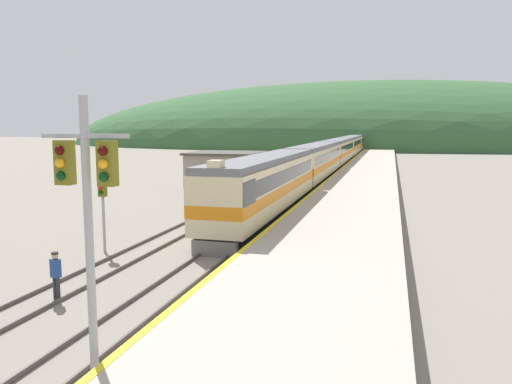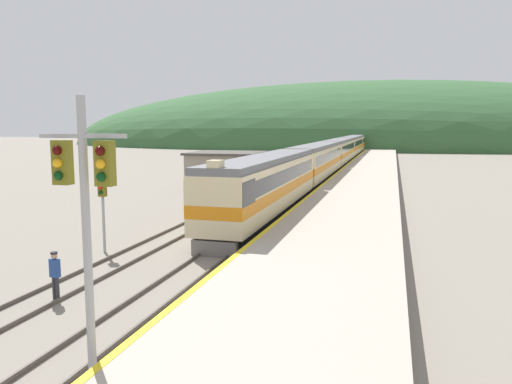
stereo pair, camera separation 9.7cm
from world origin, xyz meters
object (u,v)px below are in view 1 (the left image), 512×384
carriage_fourth (350,146)px  carriage_fifth (358,142)px  express_train_lead_car (266,185)px  carriage_third (338,152)px  carriage_second (316,162)px  signal_post_siding (103,201)px  signal_mast_main (87,202)px  track_worker (56,273)px

carriage_fourth → carriage_fifth: (0.00, 23.83, 0.00)m
express_train_lead_car → carriage_third: bearing=90.0°
express_train_lead_car → carriage_fourth: express_train_lead_car is taller
carriage_third → carriage_fourth: bearing=90.0°
carriage_fifth → carriage_second: bearing=-90.0°
express_train_lead_car → carriage_fourth: size_ratio=0.92×
carriage_third → carriage_fourth: size_ratio=1.00×
carriage_second → carriage_fifth: size_ratio=1.00×
signal_post_siding → carriage_fourth: bearing=86.1°
carriage_third → signal_mast_main: signal_mast_main is taller
carriage_third → signal_mast_main: (1.38, -69.37, 2.19)m
carriage_second → track_worker: (-3.38, -40.59, -1.29)m
signal_mast_main → carriage_third: bearing=91.1°
express_train_lead_car → carriage_second: 23.15m
carriage_second → carriage_fifth: (0.00, 71.49, 0.00)m
carriage_third → track_worker: carriage_third is taller
express_train_lead_car → signal_mast_main: (1.38, -22.39, 2.17)m
carriage_fourth → track_worker: bearing=-92.2°
carriage_third → carriage_fourth: same height
signal_post_siding → carriage_fifth: bearing=87.0°
signal_post_siding → track_worker: size_ratio=1.99×
express_train_lead_car → carriage_third: (0.00, 46.98, -0.01)m
carriage_fourth → track_worker: size_ratio=12.83×
carriage_fourth → signal_post_siding: (-5.54, -81.68, 0.25)m
carriage_third → carriage_fifth: bearing=90.0°
express_train_lead_car → carriage_third: size_ratio=0.92×
carriage_fourth → track_worker: carriage_fourth is taller
signal_mast_main → track_worker: (-4.76, 4.95, -3.48)m
signal_post_siding → express_train_lead_car: bearing=63.0°
carriage_fourth → carriage_fifth: 23.83m
carriage_fourth → signal_post_siding: 81.87m
carriage_fifth → carriage_fourth: bearing=-90.0°
carriage_fourth → signal_mast_main: bearing=-89.1°
carriage_fourth → signal_post_siding: carriage_fourth is taller
express_train_lead_car → carriage_second: size_ratio=0.92×
signal_mast_main → signal_post_siding: signal_mast_main is taller
carriage_second → express_train_lead_car: bearing=-90.0°
carriage_fourth → carriage_fifth: size_ratio=1.00×
carriage_second → track_worker: carriage_second is taller
signal_mast_main → signal_post_siding: 13.58m
carriage_second → track_worker: size_ratio=12.83×
express_train_lead_car → signal_mast_main: size_ratio=3.06×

